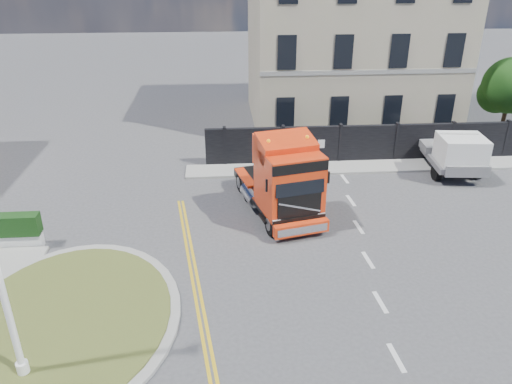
{
  "coord_description": "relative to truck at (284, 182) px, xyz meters",
  "views": [
    {
      "loc": [
        -2.23,
        -15.22,
        9.92
      ],
      "look_at": [
        -0.93,
        1.84,
        1.8
      ],
      "focal_mm": 35.0,
      "sensor_mm": 36.0,
      "label": 1
    }
  ],
  "objects": [
    {
      "name": "hoarding_fence",
      "position": [
        6.25,
        5.86,
        -0.58
      ],
      "size": [
        18.8,
        0.25,
        2.0
      ],
      "color": "black",
      "rests_on": "ground"
    },
    {
      "name": "traffic_island",
      "position": [
        -7.3,
        -6.14,
        -1.5
      ],
      "size": [
        6.8,
        6.8,
        0.17
      ],
      "color": "gray",
      "rests_on": "ground"
    },
    {
      "name": "georgian_building",
      "position": [
        5.7,
        13.36,
        4.19
      ],
      "size": [
        12.3,
        10.3,
        12.8
      ],
      "color": "#B2A48D",
      "rests_on": "ground"
    },
    {
      "name": "pavement_far",
      "position": [
        5.7,
        4.96,
        -1.52
      ],
      "size": [
        20.0,
        1.6,
        0.12
      ],
      "primitive_type": "cube",
      "color": "gray",
      "rests_on": "ground"
    },
    {
      "name": "truck",
      "position": [
        0.0,
        0.0,
        0.0
      ],
      "size": [
        3.49,
        6.24,
        3.53
      ],
      "rotation": [
        0.0,
        0.0,
        0.23
      ],
      "color": "black",
      "rests_on": "ground"
    },
    {
      "name": "ground",
      "position": [
        -0.3,
        -3.14,
        -1.58
      ],
      "size": [
        120.0,
        120.0,
        0.0
      ],
      "primitive_type": "plane",
      "color": "#424244",
      "rests_on": "ground"
    },
    {
      "name": "flatbed_pickup",
      "position": [
        8.96,
        3.85,
        -0.41
      ],
      "size": [
        2.57,
        5.4,
        2.17
      ],
      "rotation": [
        0.0,
        0.0,
        -0.1
      ],
      "color": "slate",
      "rests_on": "ground"
    },
    {
      "name": "tree",
      "position": [
        14.07,
        8.95,
        1.46
      ],
      "size": [
        3.2,
        3.2,
        4.8
      ],
      "color": "#382619",
      "rests_on": "ground"
    }
  ]
}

